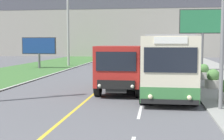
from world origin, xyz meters
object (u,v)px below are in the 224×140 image
(dump_truck, at_px, (120,70))
(billboard_large, at_px, (203,24))
(utility_pole_far, at_px, (68,18))
(planter_round_third, at_px, (204,72))
(traffic_light_mast, at_px, (207,18))
(planter_round_second, at_px, (213,79))
(billboard_small, at_px, (39,47))
(city_bus, at_px, (166,63))

(dump_truck, distance_m, billboard_large, 15.31)
(utility_pole_far, bearing_deg, planter_round_third, -41.16)
(traffic_light_mast, relative_size, planter_round_second, 5.23)
(billboard_small, relative_size, planter_round_second, 3.24)
(utility_pole_far, height_order, traffic_light_mast, utility_pole_far)
(planter_round_second, bearing_deg, city_bus, -166.64)
(traffic_light_mast, xyz_separation_m, planter_round_third, (1.49, 10.58, -3.25))
(dump_truck, xyz_separation_m, utility_pole_far, (-8.45, 19.04, 4.38))
(city_bus, relative_size, traffic_light_mast, 1.93)
(city_bus, relative_size, dump_truck, 1.86)
(utility_pole_far, distance_m, billboard_small, 5.67)
(traffic_light_mast, bearing_deg, billboard_large, 82.50)
(city_bus, relative_size, billboard_small, 3.12)
(billboard_small, xyz_separation_m, planter_round_third, (16.01, -8.11, -1.76))
(planter_round_second, height_order, planter_round_third, planter_round_second)
(traffic_light_mast, bearing_deg, city_bus, 105.00)
(billboard_small, xyz_separation_m, planter_round_second, (15.92, -12.55, -1.76))
(utility_pole_far, relative_size, billboard_small, 3.02)
(city_bus, distance_m, billboard_small, 18.61)
(billboard_large, height_order, billboard_small, billboard_large)
(city_bus, bearing_deg, utility_pole_far, 122.39)
(utility_pole_far, xyz_separation_m, billboard_small, (-2.08, -4.07, -3.36))
(utility_pole_far, bearing_deg, billboard_large, -20.32)
(traffic_light_mast, distance_m, planter_round_second, 7.08)
(billboard_large, xyz_separation_m, planter_round_third, (-0.79, -6.73, -3.94))
(planter_round_third, bearing_deg, billboard_large, 83.32)
(utility_pole_far, distance_m, planter_round_second, 22.23)
(billboard_large, bearing_deg, dump_truck, -114.77)
(planter_round_third, bearing_deg, dump_truck, -128.63)
(traffic_light_mast, bearing_deg, planter_round_second, 77.18)
(billboard_large, height_order, planter_round_third, billboard_large)
(traffic_light_mast, bearing_deg, utility_pole_far, 118.66)
(utility_pole_far, distance_m, traffic_light_mast, 26.01)
(planter_round_second, bearing_deg, planter_round_third, 88.80)
(utility_pole_far, distance_m, planter_round_third, 19.20)
(city_bus, distance_m, planter_round_second, 3.12)
(traffic_light_mast, bearing_deg, dump_truck, 137.01)
(city_bus, height_order, billboard_large, billboard_large)
(traffic_light_mast, distance_m, planter_round_third, 11.17)
(traffic_light_mast, distance_m, billboard_large, 17.48)
(city_bus, bearing_deg, billboard_small, 134.62)
(dump_truck, height_order, utility_pole_far, utility_pole_far)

